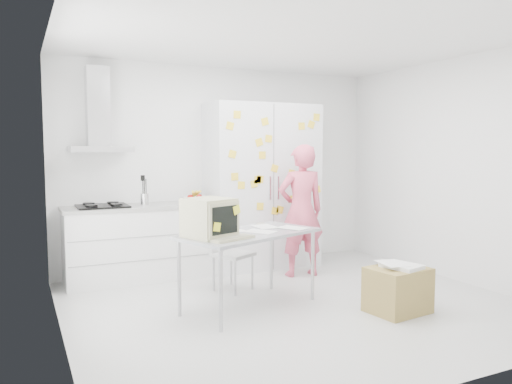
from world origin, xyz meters
name	(u,v)px	position (x,y,z in m)	size (l,w,h in m)	color
floor	(295,305)	(0.00, 0.00, -0.01)	(4.50, 4.00, 0.02)	silver
walls	(264,171)	(0.00, 0.72, 1.35)	(4.52, 4.01, 2.70)	white
ceiling	(297,38)	(0.00, 0.00, 2.70)	(4.50, 4.00, 0.02)	white
counter_run	(141,241)	(-1.20, 1.70, 0.47)	(1.84, 0.63, 1.28)	white
range_hood	(98,119)	(-1.65, 1.84, 1.96)	(0.70, 0.48, 1.01)	silver
tall_cabinet	(262,186)	(0.45, 1.67, 1.10)	(1.50, 0.68, 2.20)	silver
person	(301,211)	(0.66, 1.00, 0.83)	(0.61, 0.40, 1.66)	#DE5671
desk	(225,226)	(-0.76, 0.06, 0.87)	(1.59, 1.17, 1.14)	#93969D
chair	(228,247)	(-0.41, 0.82, 0.48)	(0.52, 0.52, 0.85)	#A9A9A7
cardboard_box	(398,289)	(0.79, -0.64, 0.23)	(0.60, 0.50, 0.49)	olive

